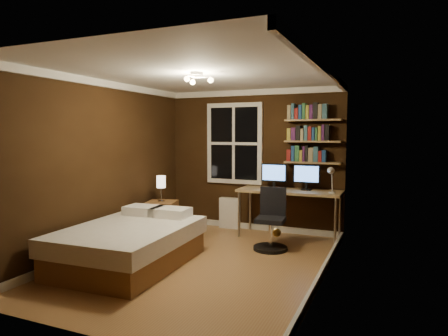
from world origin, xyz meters
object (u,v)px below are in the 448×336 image
at_px(nightstand, 162,219).
at_px(radiator, 230,213).
at_px(monitor_left, 274,176).
at_px(desk_lamp, 331,180).
at_px(bed, 130,244).
at_px(monitor_right, 306,177).
at_px(desk, 289,193).
at_px(bedside_lamp, 161,189).
at_px(office_chair, 271,227).

relative_size(nightstand, radiator, 1.06).
distance_m(monitor_left, desk_lamp, 1.02).
xyz_separation_m(bed, monitor_right, (1.84, 2.28, 0.73)).
bearing_deg(monitor_right, bed, -129.00).
xyz_separation_m(desk, desk_lamp, (0.70, -0.18, 0.28)).
bearing_deg(bedside_lamp, monitor_right, 20.92).
distance_m(bedside_lamp, office_chair, 1.96).
relative_size(desk, monitor_left, 3.82).
distance_m(radiator, desk, 1.27).
xyz_separation_m(bed, desk_lamp, (2.28, 2.01, 0.74)).
bearing_deg(desk_lamp, bedside_lamp, -167.61).
bearing_deg(bedside_lamp, bed, -74.02).
relative_size(monitor_left, monitor_right, 1.00).
height_order(nightstand, desk, desk).
distance_m(bedside_lamp, desk_lamp, 2.76).
height_order(nightstand, radiator, nightstand).
bearing_deg(desk, nightstand, -158.70).
bearing_deg(nightstand, monitor_left, 12.93).
bearing_deg(nightstand, monitor_right, 6.99).
distance_m(nightstand, radiator, 1.30).
relative_size(nightstand, monitor_right, 1.34).
bearing_deg(desk_lamp, office_chair, -143.75).
relative_size(nightstand, bedside_lamp, 1.37).
relative_size(bed, nightstand, 3.33).
relative_size(bed, desk_lamp, 4.50).
distance_m(desk, desk_lamp, 0.77).
relative_size(radiator, monitor_right, 1.27).
height_order(bedside_lamp, monitor_right, monitor_right).
xyz_separation_m(nightstand, desk_lamp, (2.69, 0.59, 0.72)).
xyz_separation_m(desk, monitor_left, (-0.29, 0.08, 0.27)).
xyz_separation_m(bedside_lamp, desk, (1.99, 0.77, -0.07)).
xyz_separation_m(bed, bedside_lamp, (-0.41, 1.42, 0.53)).
height_order(bed, bedside_lamp, bedside_lamp).
bearing_deg(bed, bedside_lamp, 103.69).
relative_size(radiator, desk, 0.33).
bearing_deg(monitor_right, office_chair, -112.25).
distance_m(bed, desk, 2.74).
height_order(bed, desk, desk).
bearing_deg(nightstand, desk, 7.37).
bearing_deg(office_chair, monitor_right, 62.44).
distance_m(bed, office_chair, 2.07).
relative_size(desk, monitor_right, 3.82).
relative_size(monitor_left, office_chair, 0.48).
distance_m(bed, bedside_lamp, 1.57).
xyz_separation_m(desk, office_chair, (-0.08, -0.76, -0.40)).
xyz_separation_m(monitor_right, desk_lamp, (0.44, -0.27, 0.01)).
xyz_separation_m(radiator, desk_lamp, (1.86, -0.42, 0.74)).
distance_m(radiator, monitor_left, 1.15).
bearing_deg(radiator, bedside_lamp, -129.38).
bearing_deg(desk, office_chair, -96.38).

